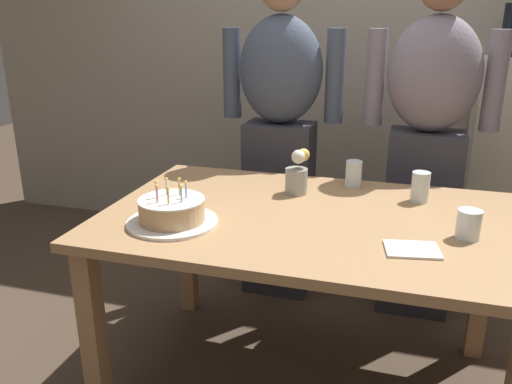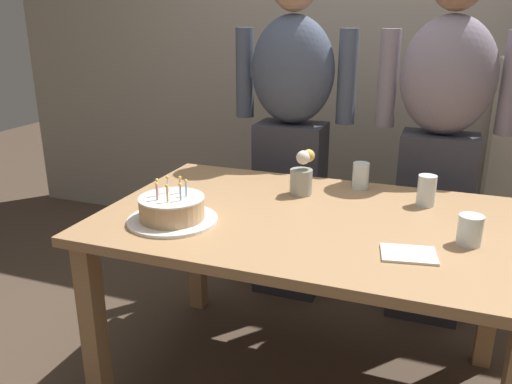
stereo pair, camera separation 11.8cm
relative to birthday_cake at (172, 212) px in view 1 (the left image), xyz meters
The scene contains 11 objects.
ground_plane 0.92m from the birthday_cake, 26.08° to the left, with size 10.00×10.00×0.00m, color #47382B.
back_wall 1.89m from the birthday_cake, 75.90° to the left, with size 5.20×0.10×2.60m, color #9E9384.
dining_table 0.51m from the birthday_cake, 26.08° to the left, with size 1.50×0.96×0.74m.
birthday_cake is the anchor object (origin of this frame).
water_glass_near 0.96m from the birthday_cake, 30.40° to the left, with size 0.07×0.07×0.12m, color silver.
water_glass_far 0.99m from the birthday_cake, ahead, with size 0.08×0.08×0.10m, color silver.
water_glass_side 0.82m from the birthday_cake, 47.23° to the left, with size 0.07×0.07×0.11m, color silver.
napkin_stack 0.81m from the birthday_cake, ahead, with size 0.16×0.12×0.01m, color white.
flower_vase 0.57m from the birthday_cake, 52.07° to the left, with size 0.09×0.09×0.19m.
person_man_bearded 0.98m from the birthday_cake, 81.58° to the left, with size 0.61×0.27×1.66m.
person_woman_cardigan 1.29m from the birthday_cake, 48.64° to the left, with size 0.61×0.27×1.66m.
Camera 1 is at (0.32, -1.75, 1.43)m, focal length 36.51 mm.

